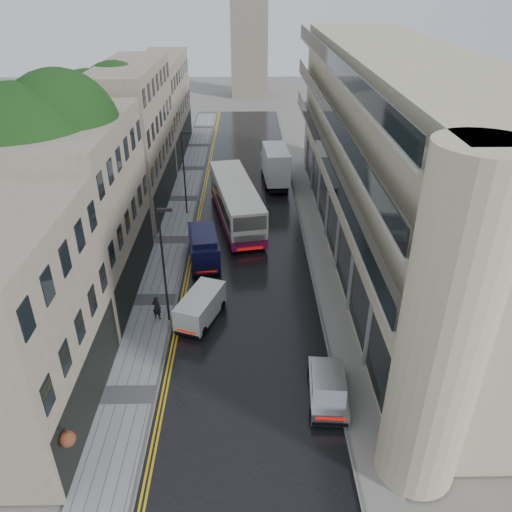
{
  "coord_description": "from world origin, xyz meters",
  "views": [
    {
      "loc": [
        0.14,
        -7.34,
        18.27
      ],
      "look_at": [
        0.56,
        18.0,
        3.94
      ],
      "focal_mm": 35.0,
      "sensor_mm": 36.0,
      "label": 1
    }
  ],
  "objects_px": {
    "white_lorry": "(267,171)",
    "white_van": "(178,318)",
    "tree_far": "(98,143)",
    "navy_van": "(192,258)",
    "lamp_post_far": "(184,174)",
    "pedestrian": "(157,308)",
    "cream_bus": "(227,221)",
    "lamp_post_near": "(164,268)",
    "silver_hatchback": "(312,407)",
    "tree_near": "(33,196)"
  },
  "relations": [
    {
      "from": "white_lorry",
      "to": "white_van",
      "type": "height_order",
      "value": "white_lorry"
    },
    {
      "from": "tree_far",
      "to": "navy_van",
      "type": "xyz_separation_m",
      "value": [
        8.45,
        -10.55,
        -4.95
      ]
    },
    {
      "from": "tree_far",
      "to": "lamp_post_far",
      "type": "relative_size",
      "value": 1.75
    },
    {
      "from": "lamp_post_far",
      "to": "navy_van",
      "type": "bearing_deg",
      "value": -79.72
    },
    {
      "from": "pedestrian",
      "to": "white_lorry",
      "type": "bearing_deg",
      "value": -92.54
    },
    {
      "from": "white_lorry",
      "to": "lamp_post_far",
      "type": "bearing_deg",
      "value": -146.54
    },
    {
      "from": "tree_far",
      "to": "cream_bus",
      "type": "bearing_deg",
      "value": -26.71
    },
    {
      "from": "white_lorry",
      "to": "lamp_post_far",
      "type": "xyz_separation_m",
      "value": [
        -7.14,
        -5.41,
        1.75
      ]
    },
    {
      "from": "white_van",
      "to": "lamp_post_near",
      "type": "xyz_separation_m",
      "value": [
        -0.71,
        0.88,
        2.85
      ]
    },
    {
      "from": "pedestrian",
      "to": "lamp_post_far",
      "type": "xyz_separation_m",
      "value": [
        0.17,
        15.32,
        2.78
      ]
    },
    {
      "from": "tree_far",
      "to": "lamp_post_near",
      "type": "height_order",
      "value": "tree_far"
    },
    {
      "from": "tree_far",
      "to": "white_lorry",
      "type": "xyz_separation_m",
      "value": [
        14.1,
        4.92,
        -4.3
      ]
    },
    {
      "from": "cream_bus",
      "to": "silver_hatchback",
      "type": "height_order",
      "value": "cream_bus"
    },
    {
      "from": "navy_van",
      "to": "pedestrian",
      "type": "height_order",
      "value": "navy_van"
    },
    {
      "from": "white_van",
      "to": "pedestrian",
      "type": "bearing_deg",
      "value": 164.6
    },
    {
      "from": "navy_van",
      "to": "white_lorry",
      "type": "bearing_deg",
      "value": 61.23
    },
    {
      "from": "cream_bus",
      "to": "silver_hatchback",
      "type": "distance_m",
      "value": 18.9
    },
    {
      "from": "navy_van",
      "to": "tree_far",
      "type": "bearing_deg",
      "value": 119.99
    },
    {
      "from": "tree_far",
      "to": "navy_van",
      "type": "bearing_deg",
      "value": -51.31
    },
    {
      "from": "tree_near",
      "to": "pedestrian",
      "type": "relative_size",
      "value": 8.91
    },
    {
      "from": "lamp_post_far",
      "to": "pedestrian",
      "type": "bearing_deg",
      "value": -88.76
    },
    {
      "from": "tree_near",
      "to": "navy_van",
      "type": "height_order",
      "value": "tree_near"
    },
    {
      "from": "tree_near",
      "to": "lamp_post_near",
      "type": "height_order",
      "value": "tree_near"
    },
    {
      "from": "lamp_post_near",
      "to": "tree_far",
      "type": "bearing_deg",
      "value": 118.09
    },
    {
      "from": "silver_hatchback",
      "to": "lamp_post_near",
      "type": "bearing_deg",
      "value": 139.13
    },
    {
      "from": "cream_bus",
      "to": "navy_van",
      "type": "bearing_deg",
      "value": -124.3
    },
    {
      "from": "white_lorry",
      "to": "white_van",
      "type": "distance_m",
      "value": 22.56
    },
    {
      "from": "tree_near",
      "to": "lamp_post_far",
      "type": "relative_size",
      "value": 1.95
    },
    {
      "from": "tree_near",
      "to": "tree_far",
      "type": "relative_size",
      "value": 1.11
    },
    {
      "from": "tree_near",
      "to": "cream_bus",
      "type": "bearing_deg",
      "value": 34.72
    },
    {
      "from": "tree_far",
      "to": "navy_van",
      "type": "distance_m",
      "value": 14.4
    },
    {
      "from": "lamp_post_near",
      "to": "lamp_post_far",
      "type": "bearing_deg",
      "value": 94.89
    },
    {
      "from": "silver_hatchback",
      "to": "lamp_post_far",
      "type": "distance_m",
      "value": 24.81
    },
    {
      "from": "tree_far",
      "to": "lamp_post_far",
      "type": "bearing_deg",
      "value": -4.08
    },
    {
      "from": "navy_van",
      "to": "white_van",
      "type": "bearing_deg",
      "value": -100.93
    },
    {
      "from": "navy_van",
      "to": "lamp_post_far",
      "type": "distance_m",
      "value": 10.44
    },
    {
      "from": "silver_hatchback",
      "to": "lamp_post_far",
      "type": "height_order",
      "value": "lamp_post_far"
    },
    {
      "from": "silver_hatchback",
      "to": "tree_far",
      "type": "bearing_deg",
      "value": 126.92
    },
    {
      "from": "white_van",
      "to": "white_lorry",
      "type": "bearing_deg",
      "value": 95.18
    },
    {
      "from": "cream_bus",
      "to": "navy_van",
      "type": "height_order",
      "value": "cream_bus"
    },
    {
      "from": "tree_near",
      "to": "tree_far",
      "type": "height_order",
      "value": "tree_near"
    },
    {
      "from": "white_van",
      "to": "lamp_post_far",
      "type": "height_order",
      "value": "lamp_post_far"
    },
    {
      "from": "silver_hatchback",
      "to": "pedestrian",
      "type": "relative_size",
      "value": 2.57
    },
    {
      "from": "cream_bus",
      "to": "pedestrian",
      "type": "bearing_deg",
      "value": -121.33
    },
    {
      "from": "lamp_post_near",
      "to": "white_van",
      "type": "bearing_deg",
      "value": -48.24
    },
    {
      "from": "pedestrian",
      "to": "cream_bus",
      "type": "bearing_deg",
      "value": -93.61
    },
    {
      "from": "cream_bus",
      "to": "white_van",
      "type": "relative_size",
      "value": 3.06
    },
    {
      "from": "tree_far",
      "to": "white_van",
      "type": "xyz_separation_m",
      "value": [
        8.21,
        -16.84,
        -5.31
      ]
    },
    {
      "from": "tree_near",
      "to": "pedestrian",
      "type": "height_order",
      "value": "tree_near"
    },
    {
      "from": "tree_far",
      "to": "silver_hatchback",
      "type": "xyz_separation_m",
      "value": [
        15.24,
        -23.71,
        -5.46
      ]
    }
  ]
}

